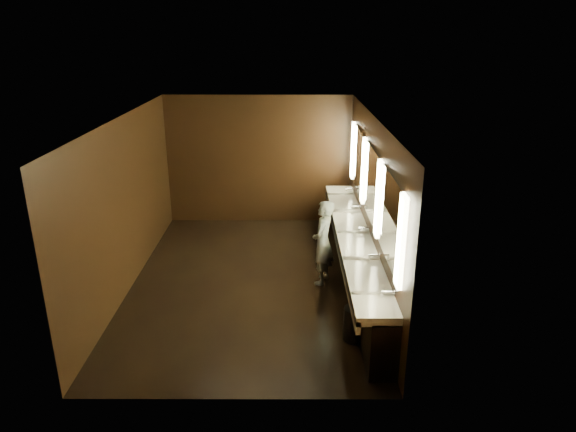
% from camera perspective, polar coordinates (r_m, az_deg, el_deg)
% --- Properties ---
extents(floor, '(6.00, 6.00, 0.00)m').
position_cam_1_polar(floor, '(8.93, -4.17, -7.24)').
color(floor, black).
rests_on(floor, ground).
extents(ceiling, '(4.00, 6.00, 0.02)m').
position_cam_1_polar(ceiling, '(8.05, -4.67, 10.78)').
color(ceiling, '#2D2D2B').
rests_on(ceiling, wall_back).
extents(wall_back, '(4.00, 0.02, 2.80)m').
position_cam_1_polar(wall_back, '(11.26, -3.26, 6.21)').
color(wall_back, black).
rests_on(wall_back, floor).
extents(wall_front, '(4.00, 0.02, 2.80)m').
position_cam_1_polar(wall_front, '(5.64, -6.70, -8.54)').
color(wall_front, black).
rests_on(wall_front, floor).
extents(wall_left, '(0.02, 6.00, 2.80)m').
position_cam_1_polar(wall_left, '(8.77, -17.55, 1.25)').
color(wall_left, black).
rests_on(wall_left, floor).
extents(wall_right, '(0.02, 6.00, 2.80)m').
position_cam_1_polar(wall_right, '(8.46, 9.22, 1.28)').
color(wall_right, black).
rests_on(wall_right, floor).
extents(sink_counter, '(0.55, 5.40, 1.01)m').
position_cam_1_polar(sink_counter, '(8.76, 7.56, -4.32)').
color(sink_counter, black).
rests_on(sink_counter, floor).
extents(mirror_band, '(0.06, 5.03, 1.15)m').
position_cam_1_polar(mirror_band, '(8.36, 9.22, 3.55)').
color(mirror_band, '#FFF8B9').
rests_on(mirror_band, wall_right).
extents(person, '(0.51, 0.62, 1.46)m').
position_cam_1_polar(person, '(8.60, 3.90, -2.96)').
color(person, '#8BA7D0').
rests_on(person, floor).
extents(trash_bin, '(0.42, 0.42, 0.49)m').
position_cam_1_polar(trash_bin, '(7.32, 7.43, -11.78)').
color(trash_bin, black).
rests_on(trash_bin, floor).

